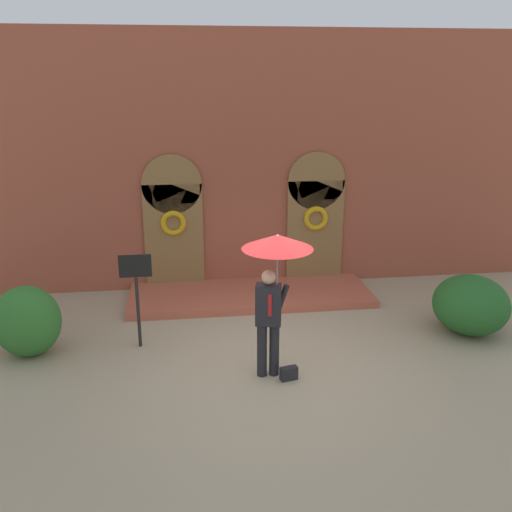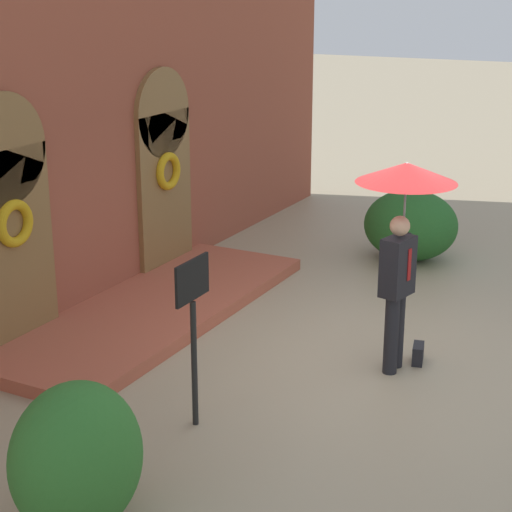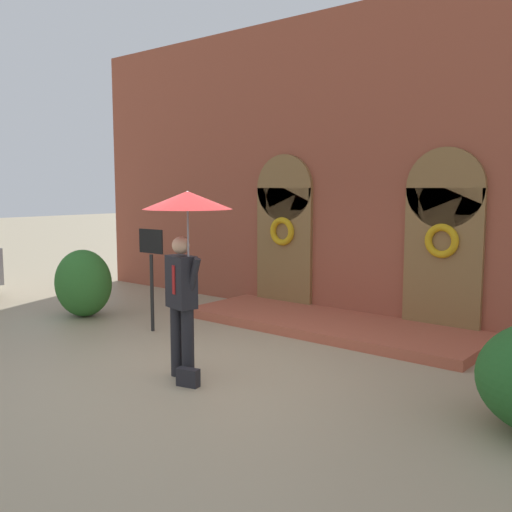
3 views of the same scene
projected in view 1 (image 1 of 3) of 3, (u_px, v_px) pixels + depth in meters
name	position (u px, v px, depth m)	size (l,w,h in m)	color
ground_plane	(273.00, 366.00, 9.53)	(80.00, 80.00, 0.00)	tan
building_facade	(244.00, 168.00, 12.64)	(14.00, 2.30, 5.60)	brown
person_with_umbrella	(275.00, 263.00, 8.70)	(1.10, 1.10, 2.36)	black
handbag	(289.00, 373.00, 9.09)	(0.28, 0.12, 0.22)	black
sign_post	(136.00, 285.00, 9.89)	(0.56, 0.06, 1.72)	black
shrub_left	(27.00, 321.00, 9.75)	(1.14, 0.99, 1.26)	#2D6B28
shrub_right	(471.00, 305.00, 10.66)	(1.38, 1.47, 1.10)	#235B23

